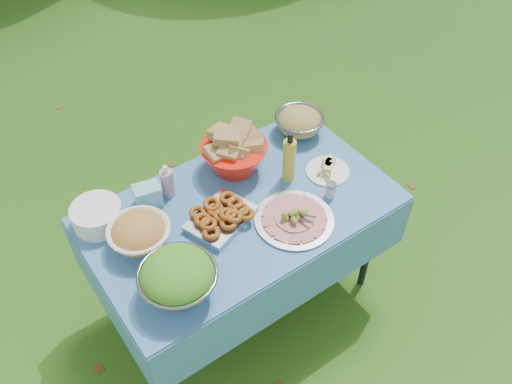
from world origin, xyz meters
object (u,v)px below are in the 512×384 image
Objects in this scene: picnic_table at (242,256)px; bread_bowl at (234,151)px; oil_bottle at (289,157)px; pasta_bowl_steel at (300,121)px; charcuterie_platter at (295,215)px; plate_stack at (97,215)px; salad_bowl at (178,278)px.

bread_bowl reaches higher than picnic_table.
picnic_table is 0.61m from oil_bottle.
pasta_bowl_steel is 0.65m from charcuterie_platter.
pasta_bowl_steel is (0.45, 0.04, -0.04)m from bread_bowl.
bread_bowl is at bearing -4.18° from plate_stack.
plate_stack is at bearing 163.26° from oil_bottle.
charcuterie_platter is 0.30m from oil_bottle.
bread_bowl is at bearing 39.48° from salad_bowl.
pasta_bowl_steel is at bearing -0.85° from plate_stack.
salad_bowl is 1.12× the size of oil_bottle.
oil_bottle reaches higher than bread_bowl.
charcuterie_platter is (0.16, -0.21, 0.42)m from picnic_table.
picnic_table is at bearing 126.54° from charcuterie_platter.
picnic_table is at bearing -174.09° from oil_bottle.
oil_bottle reaches higher than plate_stack.
charcuterie_platter is at bearing -130.47° from pasta_bowl_steel.
bread_bowl is at bearing 62.48° from picnic_table.
bread_bowl is 1.28× the size of pasta_bowl_steel.
oil_bottle is (0.18, -0.22, 0.03)m from bread_bowl.
pasta_bowl_steel is at bearing 26.84° from salad_bowl.
salad_bowl is at bearing -176.61° from charcuterie_platter.
charcuterie_platter is (-0.42, -0.50, -0.03)m from pasta_bowl_steel.
bread_bowl is 0.91× the size of charcuterie_platter.
plate_stack is 0.73m from bread_bowl.
salad_bowl is at bearing -160.29° from oil_bottle.
oil_bottle is at bearing 58.08° from charcuterie_platter.
picnic_table is 0.72m from salad_bowl.
oil_bottle is at bearing 19.71° from salad_bowl.
pasta_bowl_steel is (1.06, 0.53, -0.04)m from salad_bowl.
bread_bowl is (0.61, 0.50, 0.01)m from salad_bowl.
picnic_table is 3.90× the size of charcuterie_platter.
plate_stack is (-0.59, 0.30, 0.43)m from picnic_table.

